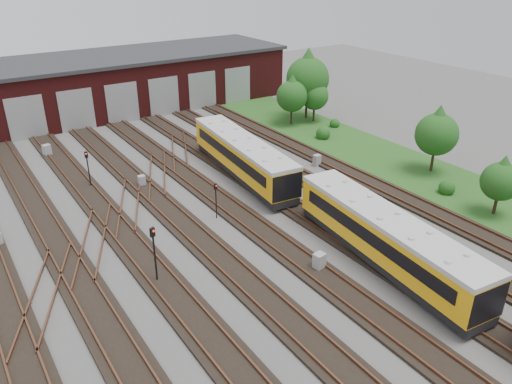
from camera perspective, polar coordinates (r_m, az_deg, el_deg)
ground at (r=29.59m, az=3.15°, el=-9.95°), size 120.00×120.00×0.00m
track_network at (r=29.82m, az=2.21°, el=-9.35°), size 30.40×70.00×0.33m
maintenance_shed at (r=62.43m, az=-19.68°, el=11.25°), size 51.00×12.50×6.35m
grass_verge at (r=47.69m, az=14.41°, el=3.71°), size 8.00×55.00×0.05m
metro_train at (r=30.82m, az=14.67°, el=-5.12°), size 4.14×46.73×3.00m
signal_mast_0 at (r=28.66m, az=-11.57°, el=-6.30°), size 0.32×0.30×3.59m
signal_mast_1 at (r=41.98m, az=-18.68°, el=2.99°), size 0.28×0.27×3.08m
signal_mast_2 at (r=35.23m, az=-4.60°, el=-0.49°), size 0.24×0.22×2.70m
signal_mast_3 at (r=42.84m, az=-2.41°, el=4.94°), size 0.28×0.26×3.20m
relay_cabinet_1 at (r=50.55m, az=-22.78°, el=4.39°), size 0.80×0.72×1.13m
relay_cabinet_2 at (r=30.31m, az=7.23°, el=-7.91°), size 0.74×0.64×1.11m
relay_cabinet_3 at (r=41.55m, az=-12.93°, el=1.23°), size 0.60×0.51×0.94m
relay_cabinet_4 at (r=44.87m, az=6.97°, el=3.62°), size 0.62×0.52×1.01m
tree_0 at (r=55.02m, az=4.14°, el=11.27°), size 3.37×3.37×5.58m
tree_1 at (r=56.45m, az=6.74°, el=11.20°), size 3.07×3.07×5.09m
tree_2 at (r=57.10m, az=5.94°, el=13.32°), size 4.81×4.81×7.97m
tree_3 at (r=39.14m, az=26.28°, el=1.54°), size 2.78×2.78×4.61m
tree_4 at (r=44.81m, az=20.03°, el=6.73°), size 3.60×3.60×5.96m
bush_0 at (r=42.03m, az=21.01°, el=0.65°), size 1.29×1.29×1.29m
bush_1 at (r=51.70m, az=7.69°, el=6.85°), size 1.45×1.45×1.45m
bush_2 at (r=55.50m, az=8.99°, el=7.88°), size 1.09×1.09×1.09m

